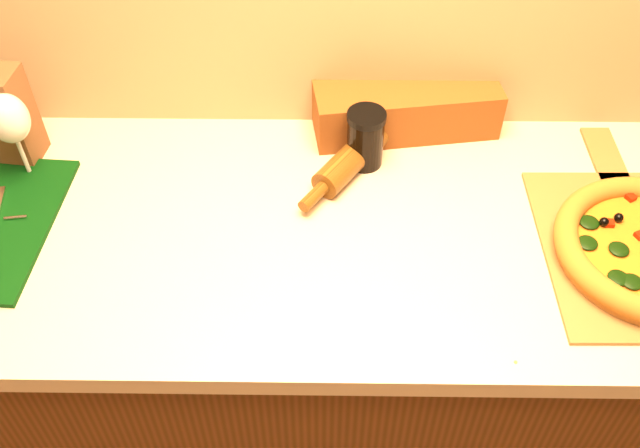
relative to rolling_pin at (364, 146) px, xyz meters
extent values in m
cube|color=#4D2D10|center=(-0.02, -0.20, -0.50)|extent=(2.80, 0.65, 0.86)
cube|color=beige|center=(-0.02, -0.20, -0.05)|extent=(2.84, 0.68, 0.04)
cube|color=brown|center=(0.51, 0.01, -0.03)|extent=(0.06, 0.17, 0.01)
sphere|color=black|center=(0.47, -0.30, 0.01)|extent=(0.02, 0.02, 0.02)
cylinder|color=silver|center=(-0.67, -0.20, -0.02)|extent=(0.04, 0.01, 0.01)
cylinder|color=black|center=(-0.64, -0.34, -0.03)|extent=(0.03, 0.03, 0.01)
cylinder|color=#542E0E|center=(0.00, 0.00, 0.00)|extent=(0.22, 0.28, 0.06)
cylinder|color=#542E0E|center=(0.10, 0.15, 0.00)|extent=(0.06, 0.07, 0.03)
cylinder|color=#542E0E|center=(-0.10, -0.15, 0.00)|extent=(0.06, 0.07, 0.03)
cube|color=#643113|center=(0.09, 0.09, 0.02)|extent=(0.41, 0.18, 0.11)
cylinder|color=silver|center=(-0.69, -0.06, -0.03)|extent=(0.07, 0.07, 0.00)
cylinder|color=silver|center=(-0.69, -0.06, 0.02)|extent=(0.01, 0.01, 0.09)
ellipsoid|color=silver|center=(-0.69, -0.06, 0.12)|extent=(0.08, 0.08, 0.10)
cube|color=brown|center=(-0.73, 0.00, 0.07)|extent=(0.11, 0.09, 0.21)
cylinder|color=black|center=(0.00, -0.02, 0.03)|extent=(0.08, 0.08, 0.11)
cylinder|color=black|center=(0.00, -0.02, 0.09)|extent=(0.08, 0.08, 0.01)
camera|label=1|loc=(-0.08, -1.13, 0.97)|focal=40.00mm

